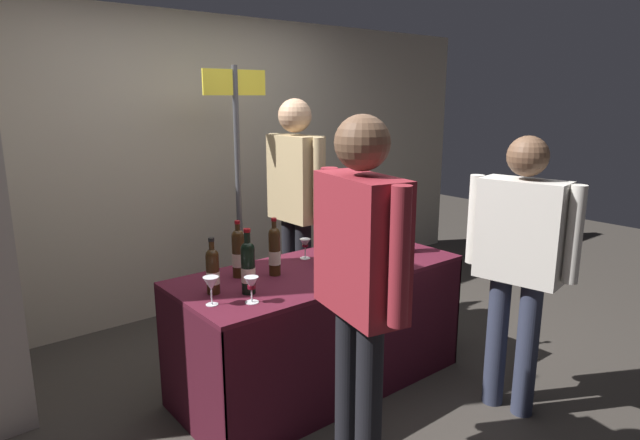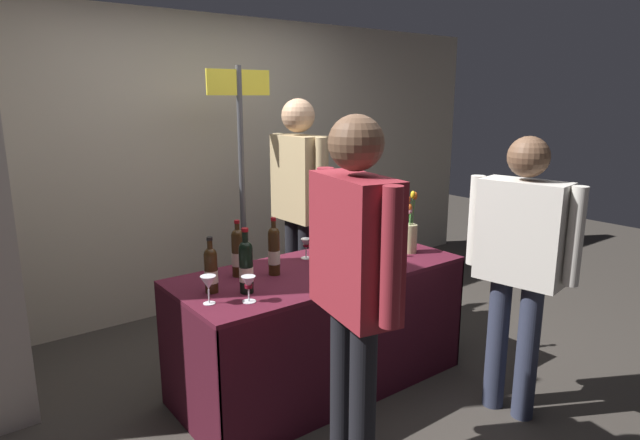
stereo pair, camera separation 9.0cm
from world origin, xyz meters
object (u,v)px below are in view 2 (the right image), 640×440
wine_glass_near_taster (208,283)px  booth_signpost (242,169)px  tasting_table (320,304)px  wine_glass_near_vendor (306,244)px  display_bottle_0 (238,252)px  featured_wine_bottle (329,246)px  flower_vase (410,233)px  wine_glass_mid (248,284)px  taster_foreground_right (520,253)px  vendor_presenter (299,194)px

wine_glass_near_taster → booth_signpost: 1.53m
tasting_table → wine_glass_near_vendor: 0.39m
display_bottle_0 → wine_glass_near_vendor: bearing=4.8°
tasting_table → featured_wine_bottle: size_ratio=6.04×
featured_wine_bottle → flower_vase: size_ratio=0.71×
wine_glass_mid → featured_wine_bottle: bearing=17.3°
wine_glass_near_vendor → booth_signpost: bearing=88.1°
wine_glass_mid → taster_foreground_right: taster_foreground_right is taller
wine_glass_near_taster → vendor_presenter: vendor_presenter is taller
wine_glass_mid → booth_signpost: size_ratio=0.07×
display_bottle_0 → wine_glass_mid: size_ratio=2.44×
flower_vase → vendor_presenter: (-0.31, 0.84, 0.18)m
wine_glass_near_vendor → vendor_presenter: size_ratio=0.07×
wine_glass_near_taster → vendor_presenter: (1.16, 0.86, 0.20)m
display_bottle_0 → wine_glass_mid: 0.42m
tasting_table → wine_glass_near_vendor: wine_glass_near_vendor is taller
tasting_table → featured_wine_bottle: featured_wine_bottle is taller
wine_glass_near_vendor → wine_glass_mid: wine_glass_mid is taller
wine_glass_near_vendor → taster_foreground_right: bearing=-60.7°
taster_foreground_right → display_bottle_0: bearing=36.1°
featured_wine_bottle → wine_glass_near_taster: size_ratio=2.01×
featured_wine_bottle → display_bottle_0: bearing=161.6°
wine_glass_near_vendor → taster_foreground_right: (0.63, -1.12, 0.09)m
display_bottle_0 → wine_glass_near_taster: size_ratio=2.27×
taster_foreground_right → booth_signpost: bearing=6.2°
tasting_table → wine_glass_near_vendor: size_ratio=13.75×
wine_glass_mid → vendor_presenter: 1.39m
taster_foreground_right → booth_signpost: (-0.60, 1.98, 0.30)m
vendor_presenter → wine_glass_near_taster: bearing=-54.7°
wine_glass_near_vendor → wine_glass_mid: bearing=-147.2°
display_bottle_0 → taster_foreground_right: size_ratio=0.21×
display_bottle_0 → booth_signpost: bearing=59.0°
featured_wine_bottle → vendor_presenter: vendor_presenter is taller
taster_foreground_right → booth_signpost: 2.09m
tasting_table → wine_glass_near_vendor: bearing=76.6°
flower_vase → taster_foreground_right: taster_foreground_right is taller
featured_wine_bottle → display_bottle_0: (-0.53, 0.18, 0.02)m
tasting_table → display_bottle_0: 0.62m
wine_glass_mid → booth_signpost: bearing=61.6°
tasting_table → vendor_presenter: bearing=63.6°
tasting_table → wine_glass_near_taster: size_ratio=12.16×
wine_glass_near_vendor → booth_signpost: booth_signpost is taller
vendor_presenter → booth_signpost: (-0.29, 0.34, 0.17)m
featured_wine_bottle → flower_vase: (0.61, -0.09, 0.00)m
tasting_table → taster_foreground_right: 1.21m
featured_wine_bottle → wine_glass_mid: 0.72m
featured_wine_bottle → wine_glass_mid: (-0.68, -0.21, -0.03)m
display_bottle_0 → wine_glass_near_vendor: (0.51, 0.04, -0.05)m
tasting_table → flower_vase: bearing=-7.8°
featured_wine_bottle → vendor_presenter: (0.30, 0.75, 0.18)m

